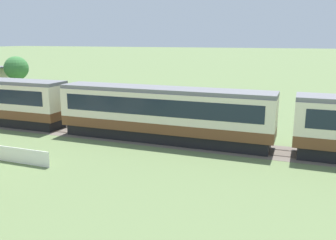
# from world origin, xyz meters

# --- Properties ---
(ground_plane) EXTENTS (600.00, 600.00, 0.00)m
(ground_plane) POSITION_xyz_m (0.00, 0.00, 0.00)
(ground_plane) COLOR #607547
(passenger_train) EXTENTS (91.40, 2.87, 4.29)m
(passenger_train) POSITION_xyz_m (-10.77, -0.06, 2.38)
(passenger_train) COLOR brown
(passenger_train) RESTS_ON ground_plane
(railway_track) EXTENTS (155.03, 3.60, 0.04)m
(railway_track) POSITION_xyz_m (-13.30, -0.06, 0.01)
(railway_track) COLOR #665B51
(railway_track) RESTS_ON ground_plane
(yard_tree_0) EXTENTS (3.24, 3.24, 5.68)m
(yard_tree_0) POSITION_xyz_m (-37.84, 12.99, 4.04)
(yard_tree_0) COLOR brown
(yard_tree_0) RESTS_ON ground_plane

